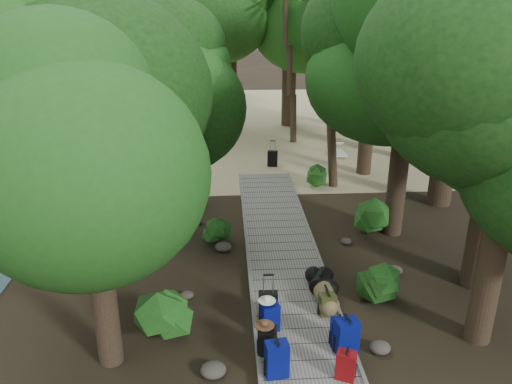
{
  "coord_description": "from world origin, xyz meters",
  "views": [
    {
      "loc": [
        -1.49,
        -11.73,
        6.66
      ],
      "look_at": [
        -0.58,
        2.78,
        1.0
      ],
      "focal_mm": 35.0,
      "sensor_mm": 36.0,
      "label": 1
    }
  ],
  "objects_px": {
    "backpack_right_d": "(327,303)",
    "sun_lounger": "(340,151)",
    "backpack_right_a": "(346,364)",
    "kayak": "(197,156)",
    "backpack_left_b": "(267,339)",
    "backpack_left_c": "(270,316)",
    "backpack_right_b": "(346,334)",
    "duffel_right_black": "(321,281)",
    "suitcase_on_boardwalk": "(268,305)",
    "backpack_left_a": "(277,357)",
    "lone_suitcase_on_sand": "(273,159)",
    "backpack_right_c": "(340,330)",
    "duffel_right_khaki": "(326,298)"
  },
  "relations": [
    {
      "from": "backpack_left_b",
      "to": "backpack_right_d",
      "type": "distance_m",
      "value": 1.89
    },
    {
      "from": "suitcase_on_boardwalk",
      "to": "lone_suitcase_on_sand",
      "type": "bearing_deg",
      "value": 86.08
    },
    {
      "from": "backpack_left_c",
      "to": "duffel_right_black",
      "type": "height_order",
      "value": "backpack_left_c"
    },
    {
      "from": "backpack_right_a",
      "to": "lone_suitcase_on_sand",
      "type": "xyz_separation_m",
      "value": [
        -0.15,
        12.79,
        -0.08
      ]
    },
    {
      "from": "backpack_right_b",
      "to": "sun_lounger",
      "type": "height_order",
      "value": "backpack_right_b"
    },
    {
      "from": "sun_lounger",
      "to": "backpack_left_a",
      "type": "bearing_deg",
      "value": -109.24
    },
    {
      "from": "suitcase_on_boardwalk",
      "to": "backpack_left_c",
      "type": "bearing_deg",
      "value": -87.69
    },
    {
      "from": "backpack_left_c",
      "to": "kayak",
      "type": "height_order",
      "value": "backpack_left_c"
    },
    {
      "from": "backpack_right_a",
      "to": "backpack_left_c",
      "type": "bearing_deg",
      "value": 153.53
    },
    {
      "from": "backpack_right_d",
      "to": "kayak",
      "type": "bearing_deg",
      "value": 97.33
    },
    {
      "from": "backpack_left_a",
      "to": "duffel_right_black",
      "type": "bearing_deg",
      "value": 55.94
    },
    {
      "from": "sun_lounger",
      "to": "duffel_right_khaki",
      "type": "bearing_deg",
      "value": -106.1
    },
    {
      "from": "backpack_left_b",
      "to": "sun_lounger",
      "type": "relative_size",
      "value": 0.41
    },
    {
      "from": "duffel_right_khaki",
      "to": "backpack_left_b",
      "type": "bearing_deg",
      "value": -136.59
    },
    {
      "from": "backpack_right_d",
      "to": "backpack_right_b",
      "type": "bearing_deg",
      "value": -93.22
    },
    {
      "from": "backpack_left_a",
      "to": "backpack_right_d",
      "type": "relative_size",
      "value": 1.43
    },
    {
      "from": "kayak",
      "to": "sun_lounger",
      "type": "relative_size",
      "value": 2.08
    },
    {
      "from": "backpack_right_d",
      "to": "sun_lounger",
      "type": "height_order",
      "value": "backpack_right_d"
    },
    {
      "from": "backpack_right_b",
      "to": "kayak",
      "type": "xyz_separation_m",
      "value": [
        -3.56,
        13.16,
        -0.33
      ]
    },
    {
      "from": "backpack_left_a",
      "to": "backpack_left_b",
      "type": "relative_size",
      "value": 1.17
    },
    {
      "from": "backpack_right_d",
      "to": "suitcase_on_boardwalk",
      "type": "xyz_separation_m",
      "value": [
        -1.31,
        -0.04,
        0.04
      ]
    },
    {
      "from": "backpack_left_b",
      "to": "backpack_right_d",
      "type": "bearing_deg",
      "value": 49.89
    },
    {
      "from": "kayak",
      "to": "backpack_right_b",
      "type": "bearing_deg",
      "value": -86.35
    },
    {
      "from": "backpack_right_c",
      "to": "lone_suitcase_on_sand",
      "type": "bearing_deg",
      "value": 96.76
    },
    {
      "from": "backpack_right_b",
      "to": "kayak",
      "type": "distance_m",
      "value": 13.64
    },
    {
      "from": "backpack_right_b",
      "to": "duffel_right_khaki",
      "type": "height_order",
      "value": "backpack_right_b"
    },
    {
      "from": "duffel_right_black",
      "to": "sun_lounger",
      "type": "relative_size",
      "value": 0.42
    },
    {
      "from": "backpack_right_a",
      "to": "kayak",
      "type": "bearing_deg",
      "value": 127.53
    },
    {
      "from": "backpack_right_c",
      "to": "suitcase_on_boardwalk",
      "type": "xyz_separation_m",
      "value": [
        -1.36,
        0.97,
        0.0
      ]
    },
    {
      "from": "backpack_left_b",
      "to": "backpack_left_c",
      "type": "relative_size",
      "value": 0.97
    },
    {
      "from": "duffel_right_black",
      "to": "sun_lounger",
      "type": "xyz_separation_m",
      "value": [
        2.86,
        10.94,
        -0.05
      ]
    },
    {
      "from": "backpack_left_b",
      "to": "backpack_right_b",
      "type": "xyz_separation_m",
      "value": [
        1.55,
        -0.02,
        0.07
      ]
    },
    {
      "from": "sun_lounger",
      "to": "backpack_right_a",
      "type": "bearing_deg",
      "value": -104.23
    },
    {
      "from": "backpack_left_b",
      "to": "backpack_right_d",
      "type": "height_order",
      "value": "backpack_left_b"
    },
    {
      "from": "duffel_right_black",
      "to": "suitcase_on_boardwalk",
      "type": "xyz_separation_m",
      "value": [
        -1.38,
        -1.07,
        0.1
      ]
    },
    {
      "from": "backpack_right_d",
      "to": "kayak",
      "type": "height_order",
      "value": "backpack_right_d"
    },
    {
      "from": "backpack_left_b",
      "to": "backpack_right_b",
      "type": "bearing_deg",
      "value": 8.26
    },
    {
      "from": "backpack_left_c",
      "to": "backpack_right_b",
      "type": "relative_size",
      "value": 0.86
    },
    {
      "from": "backpack_right_c",
      "to": "suitcase_on_boardwalk",
      "type": "bearing_deg",
      "value": 150.07
    },
    {
      "from": "backpack_left_a",
      "to": "backpack_right_a",
      "type": "distance_m",
      "value": 1.27
    },
    {
      "from": "duffel_right_black",
      "to": "kayak",
      "type": "height_order",
      "value": "duffel_right_black"
    },
    {
      "from": "duffel_right_black",
      "to": "backpack_left_c",
      "type": "bearing_deg",
      "value": -107.28
    },
    {
      "from": "duffel_right_black",
      "to": "kayak",
      "type": "bearing_deg",
      "value": 133.04
    },
    {
      "from": "backpack_left_c",
      "to": "backpack_right_c",
      "type": "height_order",
      "value": "backpack_left_c"
    },
    {
      "from": "backpack_left_b",
      "to": "backpack_right_c",
      "type": "height_order",
      "value": "backpack_left_b"
    },
    {
      "from": "backpack_left_b",
      "to": "duffel_right_khaki",
      "type": "distance_m",
      "value": 2.11
    },
    {
      "from": "backpack_right_c",
      "to": "duffel_right_black",
      "type": "height_order",
      "value": "backpack_right_c"
    },
    {
      "from": "suitcase_on_boardwalk",
      "to": "lone_suitcase_on_sand",
      "type": "height_order",
      "value": "suitcase_on_boardwalk"
    },
    {
      "from": "backpack_left_b",
      "to": "sun_lounger",
      "type": "distance_m",
      "value": 13.9
    },
    {
      "from": "kayak",
      "to": "sun_lounger",
      "type": "xyz_separation_m",
      "value": [
        6.37,
        0.06,
        0.09
      ]
    }
  ]
}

